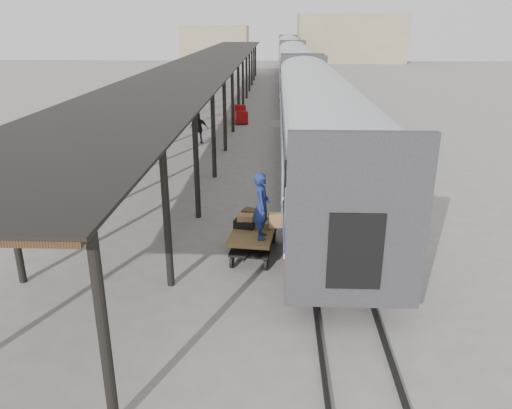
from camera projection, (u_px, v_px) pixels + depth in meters
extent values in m
plane|color=slate|center=(228.00, 254.00, 15.39)|extent=(160.00, 160.00, 0.00)
cube|color=silver|center=(316.00, 122.00, 21.87)|extent=(3.00, 24.00, 2.90)
cube|color=#28282B|center=(356.00, 226.00, 10.71)|extent=(3.04, 0.22, 3.50)
cube|color=black|center=(282.00, 101.00, 21.62)|extent=(0.04, 22.08, 0.65)
cube|color=black|center=(315.00, 159.00, 22.46)|extent=(2.55, 23.04, 0.50)
cube|color=silver|center=(296.00, 69.00, 46.25)|extent=(3.00, 24.00, 2.90)
cube|color=#28282B|center=(302.00, 84.00, 35.09)|extent=(3.04, 0.22, 3.50)
cube|color=black|center=(280.00, 59.00, 46.00)|extent=(0.04, 22.08, 0.65)
cube|color=black|center=(295.00, 87.00, 46.84)|extent=(2.55, 23.04, 0.50)
cube|color=silver|center=(290.00, 52.00, 70.63)|extent=(3.00, 24.00, 2.90)
cube|color=#28282B|center=(292.00, 58.00, 59.47)|extent=(3.04, 0.22, 3.50)
cube|color=black|center=(279.00, 46.00, 70.37)|extent=(0.04, 22.08, 0.65)
cube|color=black|center=(289.00, 65.00, 71.21)|extent=(2.55, 23.04, 0.50)
cube|color=black|center=(293.00, 194.00, 14.11)|extent=(0.50, 1.70, 2.00)
imported|color=beige|center=(293.00, 198.00, 14.15)|extent=(0.72, 0.89, 1.72)
cube|color=olive|center=(278.00, 220.00, 14.24)|extent=(0.57, 0.25, 0.42)
cube|color=#422B19|center=(211.00, 61.00, 36.64)|extent=(4.60, 64.00, 0.18)
cube|color=black|center=(211.00, 59.00, 36.60)|extent=(4.90, 64.30, 0.06)
cylinder|color=black|center=(185.00, 88.00, 37.41)|extent=(0.20, 0.20, 4.00)
cylinder|color=black|center=(226.00, 59.00, 66.48)|extent=(0.20, 0.20, 4.00)
cylinder|color=black|center=(103.00, 328.00, 8.19)|extent=(0.20, 0.20, 4.00)
cylinder|color=black|center=(239.00, 89.00, 37.26)|extent=(0.20, 0.20, 4.00)
cylinder|color=black|center=(256.00, 59.00, 66.32)|extent=(0.20, 0.20, 4.00)
cube|color=black|center=(288.00, 96.00, 47.15)|extent=(0.10, 150.00, 0.12)
cube|color=black|center=(303.00, 96.00, 47.10)|extent=(0.10, 150.00, 0.12)
cube|color=tan|center=(350.00, 38.00, 86.60)|extent=(18.00, 10.00, 8.00)
cube|color=tan|center=(215.00, 43.00, 91.62)|extent=(12.00, 8.00, 6.00)
cube|color=brown|center=(254.00, 230.00, 15.06)|extent=(1.51, 2.52, 0.12)
cube|color=black|center=(254.00, 241.00, 15.18)|extent=(1.40, 2.41, 0.06)
cylinder|color=black|center=(232.00, 261.00, 14.46)|extent=(0.12, 0.41, 0.40)
cylinder|color=black|center=(266.00, 264.00, 14.32)|extent=(0.12, 0.41, 0.40)
cylinder|color=black|center=(243.00, 235.00, 16.22)|extent=(0.12, 0.41, 0.40)
cylinder|color=black|center=(274.00, 237.00, 16.08)|extent=(0.12, 0.41, 0.40)
cube|color=#363638|center=(249.00, 218.00, 15.54)|extent=(0.70, 0.51, 0.23)
cube|color=olive|center=(266.00, 218.00, 15.59)|extent=(0.64, 0.53, 0.20)
cube|color=black|center=(245.00, 223.00, 15.11)|extent=(0.71, 0.57, 0.25)
cube|color=brown|center=(262.00, 224.00, 15.11)|extent=(0.60, 0.50, 0.19)
cube|color=#45291B|center=(251.00, 213.00, 15.43)|extent=(0.63, 0.54, 0.19)
cube|color=olive|center=(245.00, 218.00, 14.99)|extent=(0.49, 0.37, 0.19)
cube|color=maroon|center=(241.00, 116.00, 34.87)|extent=(1.10, 1.52, 0.82)
cube|color=maroon|center=(240.00, 107.00, 35.02)|extent=(0.88, 0.71, 0.32)
cylinder|color=black|center=(237.00, 122.00, 34.46)|extent=(0.18, 0.34, 0.33)
cylinder|color=black|center=(247.00, 122.00, 34.58)|extent=(0.18, 0.34, 0.33)
cylinder|color=black|center=(235.00, 120.00, 35.39)|extent=(0.18, 0.34, 0.33)
cylinder|color=black|center=(245.00, 119.00, 35.51)|extent=(0.18, 0.34, 0.33)
imported|color=navy|center=(262.00, 206.00, 14.08)|extent=(0.47, 0.72, 1.95)
imported|color=black|center=(199.00, 128.00, 28.90)|extent=(1.10, 0.55, 1.81)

